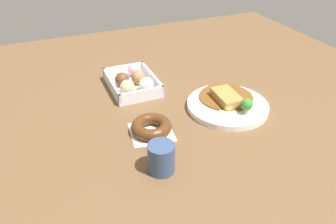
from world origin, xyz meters
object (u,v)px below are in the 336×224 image
(donut_box, at_px, (133,82))
(chocolate_ring_donut, at_px, (151,127))
(curry_plate, at_px, (228,104))
(coffee_mug, at_px, (161,158))

(donut_box, relative_size, chocolate_ring_donut, 1.59)
(curry_plate, height_order, chocolate_ring_donut, curry_plate)
(coffee_mug, bearing_deg, donut_box, -8.73)
(donut_box, distance_m, chocolate_ring_donut, 0.27)
(coffee_mug, bearing_deg, curry_plate, -58.53)
(curry_plate, xyz_separation_m, chocolate_ring_donut, (-0.03, 0.26, 0.00))
(donut_box, relative_size, coffee_mug, 2.78)
(curry_plate, relative_size, donut_box, 1.20)
(curry_plate, height_order, coffee_mug, coffee_mug)
(chocolate_ring_donut, xyz_separation_m, coffee_mug, (-0.15, 0.03, 0.02))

